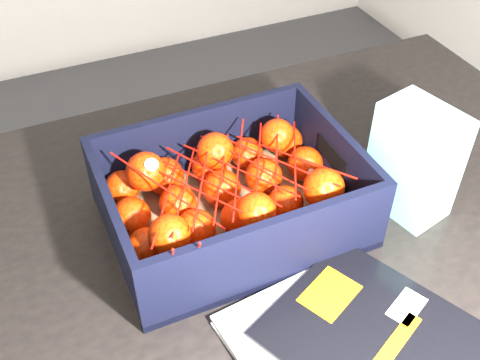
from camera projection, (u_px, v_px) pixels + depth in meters
name	position (u px, v px, depth m)	size (l,w,h in m)	color
table	(266.00, 266.00, 0.94)	(1.21, 0.81, 0.75)	black
magazine_stack	(359.00, 358.00, 0.69)	(0.34, 0.34, 0.02)	silver
produce_crate	(232.00, 203.00, 0.85)	(0.36, 0.27, 0.12)	brown
clementine_heap	(230.00, 197.00, 0.84)	(0.34, 0.25, 0.10)	red
mesh_net	(228.00, 178.00, 0.80)	(0.30, 0.24, 0.09)	red
retail_carton	(414.00, 161.00, 0.85)	(0.08, 0.12, 0.18)	white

